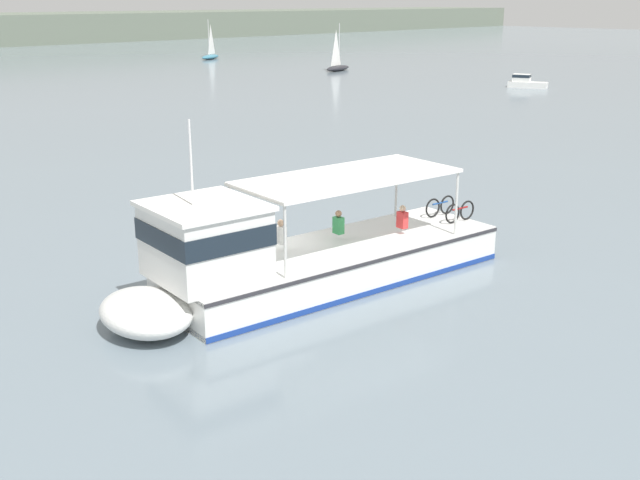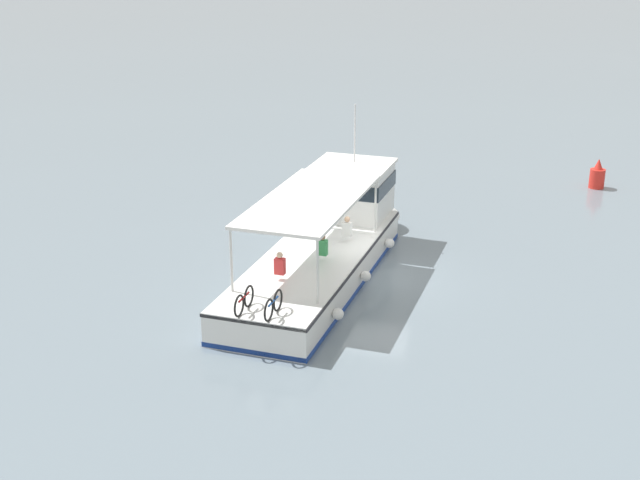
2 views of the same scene
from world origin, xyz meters
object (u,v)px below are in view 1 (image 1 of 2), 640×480
at_px(motorboat_near_port, 525,82).
at_px(sailboat_outer_anchorage, 210,55).
at_px(sailboat_horizon_east, 338,66).
at_px(ferry_main, 292,259).

xyz_separation_m(motorboat_near_port, sailboat_outer_anchorage, (0.54, 50.54, -0.00)).
xyz_separation_m(sailboat_horizon_east, motorboat_near_port, (-0.07, -25.08, 0.00)).
bearing_deg(sailboat_horizon_east, ferry_main, -136.86).
bearing_deg(ferry_main, motorboat_near_port, 24.64).
relative_size(ferry_main, sailboat_outer_anchorage, 2.41).
distance_m(sailboat_horizon_east, sailboat_outer_anchorage, 25.46).
height_order(sailboat_horizon_east, motorboat_near_port, sailboat_horizon_east).
bearing_deg(sailboat_outer_anchorage, motorboat_near_port, -90.61).
height_order(ferry_main, sailboat_horizon_east, sailboat_horizon_east).
distance_m(motorboat_near_port, sailboat_outer_anchorage, 50.54).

